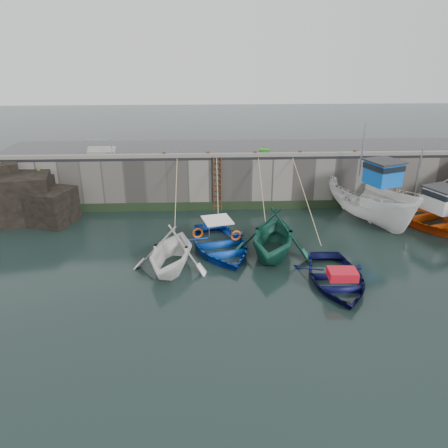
{
  "coord_description": "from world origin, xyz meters",
  "views": [
    {
      "loc": [
        -2.71,
        -14.32,
        9.05
      ],
      "look_at": [
        -1.84,
        4.81,
        1.2
      ],
      "focal_mm": 35.0,
      "sensor_mm": 36.0,
      "label": 1
    }
  ],
  "objects_px": {
    "boat_near_blacktrim": "(272,253)",
    "bollard_e": "(355,153)",
    "ladder": "(217,184)",
    "bollard_a": "(164,155)",
    "boat_near_blue": "(220,250)",
    "bollard_d": "(300,153)",
    "bollard_c": "(255,154)",
    "boat_near_navy": "(335,282)",
    "bollard_b": "(208,154)",
    "boat_far_white": "(371,202)",
    "fish_crate": "(264,152)",
    "boat_far_orange": "(430,217)",
    "boat_near_white": "(172,267)"
  },
  "relations": [
    {
      "from": "boat_far_white",
      "to": "bollard_a",
      "type": "relative_size",
      "value": 25.81
    },
    {
      "from": "boat_near_navy",
      "to": "bollard_c",
      "type": "bearing_deg",
      "value": 107.0
    },
    {
      "from": "boat_far_orange",
      "to": "bollard_d",
      "type": "xyz_separation_m",
      "value": [
        -6.72,
        2.97,
        2.88
      ]
    },
    {
      "from": "bollard_a",
      "to": "bollard_c",
      "type": "bearing_deg",
      "value": 0.0
    },
    {
      "from": "boat_far_orange",
      "to": "bollard_b",
      "type": "bearing_deg",
      "value": 144.6
    },
    {
      "from": "boat_near_navy",
      "to": "fish_crate",
      "type": "height_order",
      "value": "fish_crate"
    },
    {
      "from": "boat_near_blue",
      "to": "bollard_d",
      "type": "xyz_separation_m",
      "value": [
        4.84,
        5.75,
        3.3
      ]
    },
    {
      "from": "boat_near_navy",
      "to": "boat_near_blacktrim",
      "type": "bearing_deg",
      "value": 130.28
    },
    {
      "from": "boat_far_orange",
      "to": "bollard_c",
      "type": "height_order",
      "value": "boat_far_orange"
    },
    {
      "from": "boat_near_blacktrim",
      "to": "bollard_d",
      "type": "distance_m",
      "value": 7.48
    },
    {
      "from": "ladder",
      "to": "bollard_d",
      "type": "height_order",
      "value": "bollard_d"
    },
    {
      "from": "fish_crate",
      "to": "ladder",
      "type": "bearing_deg",
      "value": -147.06
    },
    {
      "from": "bollard_a",
      "to": "bollard_b",
      "type": "height_order",
      "value": "same"
    },
    {
      "from": "boat_near_blue",
      "to": "bollard_e",
      "type": "bearing_deg",
      "value": 21.93
    },
    {
      "from": "ladder",
      "to": "boat_far_white",
      "type": "relative_size",
      "value": 0.44
    },
    {
      "from": "boat_near_navy",
      "to": "bollard_c",
      "type": "xyz_separation_m",
      "value": [
        -2.4,
        9.07,
        3.3
      ]
    },
    {
      "from": "boat_far_orange",
      "to": "boat_near_navy",
      "type": "bearing_deg",
      "value": -160.12
    },
    {
      "from": "ladder",
      "to": "bollard_b",
      "type": "relative_size",
      "value": 11.43
    },
    {
      "from": "boat_near_white",
      "to": "boat_near_blue",
      "type": "distance_m",
      "value": 2.78
    },
    {
      "from": "fish_crate",
      "to": "bollard_c",
      "type": "height_order",
      "value": "fish_crate"
    },
    {
      "from": "boat_near_blue",
      "to": "bollard_b",
      "type": "height_order",
      "value": "bollard_b"
    },
    {
      "from": "ladder",
      "to": "bollard_c",
      "type": "xyz_separation_m",
      "value": [
        2.2,
        0.34,
        1.71
      ]
    },
    {
      "from": "bollard_c",
      "to": "boat_near_navy",
      "type": "bearing_deg",
      "value": -75.21
    },
    {
      "from": "ladder",
      "to": "bollard_a",
      "type": "relative_size",
      "value": 11.43
    },
    {
      "from": "bollard_b",
      "to": "bollard_c",
      "type": "xyz_separation_m",
      "value": [
        2.7,
        0.0,
        0.0
      ]
    },
    {
      "from": "bollard_b",
      "to": "bollard_c",
      "type": "distance_m",
      "value": 2.7
    },
    {
      "from": "boat_far_orange",
      "to": "bollard_e",
      "type": "distance_m",
      "value": 5.43
    },
    {
      "from": "bollard_a",
      "to": "bollard_e",
      "type": "xyz_separation_m",
      "value": [
        11.0,
        0.0,
        0.0
      ]
    },
    {
      "from": "boat_far_orange",
      "to": "bollard_c",
      "type": "relative_size",
      "value": 26.69
    },
    {
      "from": "bollard_d",
      "to": "bollard_b",
      "type": "bearing_deg",
      "value": 180.0
    },
    {
      "from": "fish_crate",
      "to": "boat_near_blue",
      "type": "bearing_deg",
      "value": -94.56
    },
    {
      "from": "boat_far_white",
      "to": "boat_far_orange",
      "type": "xyz_separation_m",
      "value": [
        3.1,
        -0.65,
        -0.68
      ]
    },
    {
      "from": "boat_near_blacktrim",
      "to": "bollard_e",
      "type": "xyz_separation_m",
      "value": [
        5.6,
        6.26,
        3.3
      ]
    },
    {
      "from": "ladder",
      "to": "bollard_b",
      "type": "distance_m",
      "value": 1.81
    },
    {
      "from": "ladder",
      "to": "boat_far_white",
      "type": "height_order",
      "value": "boat_far_white"
    },
    {
      "from": "boat_near_navy",
      "to": "bollard_d",
      "type": "xyz_separation_m",
      "value": [
        0.2,
        9.07,
        3.3
      ]
    },
    {
      "from": "ladder",
      "to": "bollard_e",
      "type": "relative_size",
      "value": 11.43
    },
    {
      "from": "boat_near_blue",
      "to": "bollard_b",
      "type": "distance_m",
      "value": 6.64
    },
    {
      "from": "boat_far_white",
      "to": "bollard_e",
      "type": "relative_size",
      "value": 25.81
    },
    {
      "from": "bollard_c",
      "to": "bollard_e",
      "type": "height_order",
      "value": "same"
    },
    {
      "from": "fish_crate",
      "to": "boat_near_white",
      "type": "bearing_deg",
      "value": -102.52
    },
    {
      "from": "fish_crate",
      "to": "bollard_e",
      "type": "distance_m",
      "value": 5.24
    },
    {
      "from": "bollard_e",
      "to": "ladder",
      "type": "bearing_deg",
      "value": -177.6
    },
    {
      "from": "bollard_d",
      "to": "boat_near_navy",
      "type": "bearing_deg",
      "value": -91.29
    },
    {
      "from": "bollard_a",
      "to": "boat_far_white",
      "type": "bearing_deg",
      "value": -11.5
    },
    {
      "from": "boat_near_navy",
      "to": "boat_far_white",
      "type": "distance_m",
      "value": 7.83
    },
    {
      "from": "boat_far_white",
      "to": "bollard_a",
      "type": "bearing_deg",
      "value": 148.23
    },
    {
      "from": "boat_near_blue",
      "to": "boat_near_navy",
      "type": "relative_size",
      "value": 1.11
    },
    {
      "from": "boat_near_white",
      "to": "boat_far_orange",
      "type": "height_order",
      "value": "boat_far_orange"
    },
    {
      "from": "boat_near_blue",
      "to": "bollard_c",
      "type": "distance_m",
      "value": 7.0
    }
  ]
}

